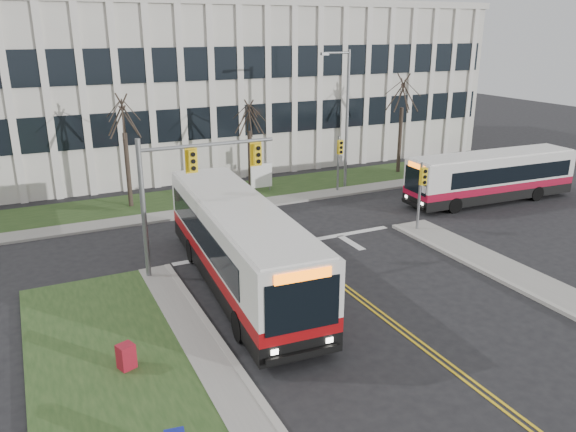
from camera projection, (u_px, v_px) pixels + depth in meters
The scene contains 15 objects.
ground at pixel (381, 314), 21.60m from camera, with size 120.00×120.00×0.00m, color black.
sidewalk_cross at pixel (311, 196), 36.62m from camera, with size 44.00×1.60×0.14m, color #9E9B93.
building_lawn at pixel (292, 186), 39.02m from camera, with size 44.00×5.00×0.12m, color #27421C.
office_building at pixel (230, 84), 47.39m from camera, with size 40.00×16.00×12.00m, color silver.
mast_arm_signal at pixel (181, 181), 24.06m from camera, with size 6.11×0.38×6.20m.
signal_pole_near at pixel (421, 187), 29.67m from camera, with size 0.34×0.39×3.80m.
signal_pole_far at pixel (339, 156), 36.93m from camera, with size 0.34×0.39×3.80m.
streetlight at pixel (345, 112), 37.10m from camera, with size 2.15×0.25×9.20m.
directory_sign at pixel (261, 176), 37.21m from camera, with size 1.50×0.12×2.00m.
tree_left at pixel (123, 118), 32.76m from camera, with size 1.80×1.80×7.70m.
tree_mid at pixel (249, 119), 36.43m from camera, with size 1.80×1.80×6.82m.
tree_right at pixel (403, 94), 40.87m from camera, with size 1.80×1.80×8.25m.
bus_main at pixel (239, 247), 23.45m from camera, with size 2.90×13.40×3.57m, color silver, non-canonical shape.
bus_cross at pixel (491, 178), 35.34m from camera, with size 2.47×11.41×3.04m, color silver, non-canonical shape.
newspaper_box_red at pixel (126, 358), 17.88m from camera, with size 0.50×0.45×0.95m, color maroon.
Camera 1 is at (-11.59, -15.82, 10.44)m, focal length 35.00 mm.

